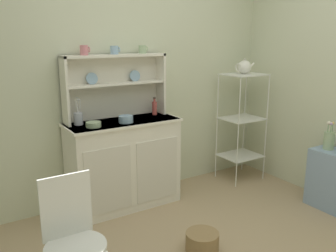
% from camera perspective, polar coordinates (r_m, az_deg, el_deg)
% --- Properties ---
extents(wall_back, '(3.84, 0.05, 2.50)m').
position_cam_1_polar(wall_back, '(3.68, -5.66, 7.98)').
color(wall_back, beige).
rests_on(wall_back, ground).
extents(hutch_cabinet, '(1.08, 0.45, 0.86)m').
position_cam_1_polar(hutch_cabinet, '(3.53, -7.01, -5.82)').
color(hutch_cabinet, white).
rests_on(hutch_cabinet, ground).
extents(hutch_shelf_unit, '(1.01, 0.18, 0.61)m').
position_cam_1_polar(hutch_shelf_unit, '(3.49, -8.54, 7.10)').
color(hutch_shelf_unit, silver).
rests_on(hutch_shelf_unit, hutch_cabinet).
extents(bakers_rack, '(0.45, 0.38, 1.23)m').
position_cam_1_polar(bakers_rack, '(4.18, 11.64, 1.59)').
color(bakers_rack, silver).
rests_on(bakers_rack, ground).
extents(side_shelf_blue, '(0.28, 0.48, 0.57)m').
position_cam_1_polar(side_shelf_blue, '(3.84, 25.07, -7.90)').
color(side_shelf_blue, '#849EBC').
rests_on(side_shelf_blue, ground).
extents(wire_chair, '(0.36, 0.36, 0.85)m').
position_cam_1_polar(wire_chair, '(2.27, -15.01, -15.94)').
color(wire_chair, white).
rests_on(wire_chair, ground).
extents(floor_basket, '(0.26, 0.26, 0.16)m').
position_cam_1_polar(floor_basket, '(2.95, 5.44, -17.81)').
color(floor_basket, '#93754C').
rests_on(floor_basket, ground).
extents(cup_rose_0, '(0.09, 0.07, 0.09)m').
position_cam_1_polar(cup_rose_0, '(3.33, -13.13, 11.63)').
color(cup_rose_0, '#D17A84').
rests_on(cup_rose_0, hutch_shelf_unit).
extents(cup_sky_1, '(0.09, 0.08, 0.08)m').
position_cam_1_polar(cup_sky_1, '(3.43, -8.49, 11.82)').
color(cup_sky_1, '#8EB2D1').
rests_on(cup_sky_1, hutch_shelf_unit).
extents(cup_sage_2, '(0.09, 0.07, 0.08)m').
position_cam_1_polar(cup_sage_2, '(3.56, -4.03, 12.02)').
color(cup_sage_2, '#9EB78E').
rests_on(cup_sage_2, hutch_shelf_unit).
extents(bowl_mixing_large, '(0.13, 0.13, 0.05)m').
position_cam_1_polar(bowl_mixing_large, '(3.22, -11.73, 0.24)').
color(bowl_mixing_large, '#9EB78E').
rests_on(bowl_mixing_large, hutch_cabinet).
extents(bowl_floral_medium, '(0.13, 0.13, 0.06)m').
position_cam_1_polar(bowl_floral_medium, '(3.34, -6.69, 1.09)').
color(bowl_floral_medium, '#8EB2D1').
rests_on(bowl_floral_medium, hutch_cabinet).
extents(jam_bottle, '(0.05, 0.05, 0.18)m').
position_cam_1_polar(jam_bottle, '(3.65, -2.15, 2.92)').
color(jam_bottle, '#B74C47').
rests_on(jam_bottle, hutch_cabinet).
extents(utensil_jar, '(0.08, 0.08, 0.25)m').
position_cam_1_polar(utensil_jar, '(3.33, -14.03, 1.21)').
color(utensil_jar, '#B2B7C6').
rests_on(utensil_jar, hutch_cabinet).
extents(porcelain_teapot, '(0.24, 0.15, 0.17)m').
position_cam_1_polar(porcelain_teapot, '(4.10, 12.01, 9.13)').
color(porcelain_teapot, white).
rests_on(porcelain_teapot, bakers_rack).
extents(flower_vase, '(0.10, 0.10, 0.28)m').
position_cam_1_polar(flower_vase, '(3.78, 24.15, -2.00)').
color(flower_vase, '#9EB78E').
rests_on(flower_vase, side_shelf_blue).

